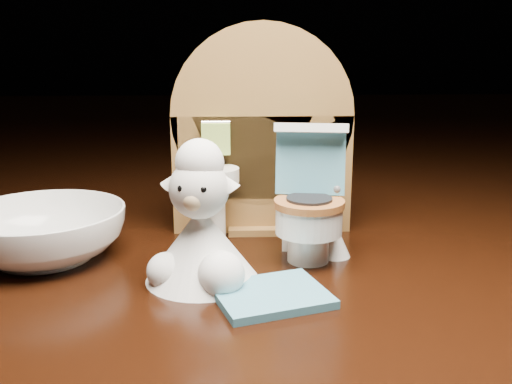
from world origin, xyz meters
TOP-DOWN VIEW (x-y plane):
  - backdrop_panel at (-0.00, 0.06)m, footprint 0.13×0.05m
  - toy_toilet at (0.03, 0.01)m, footprint 0.05×0.06m
  - bath_mat at (-0.00, -0.06)m, footprint 0.07×0.06m
  - toilet_brush at (0.04, 0.01)m, footprint 0.02×0.02m
  - plush_lamb at (-0.04, -0.03)m, footprint 0.07×0.07m
  - ceramic_bowl at (-0.14, 0.01)m, footprint 0.13×0.13m

SIDE VIEW (x-z plane):
  - bath_mat at x=0.00m, z-range 0.00..0.00m
  - toilet_brush at x=0.04m, z-range -0.01..0.04m
  - ceramic_bowl at x=-0.14m, z-range 0.00..0.03m
  - plush_lamb at x=-0.04m, z-range -0.01..0.07m
  - toy_toilet at x=0.03m, z-range -0.01..0.08m
  - backdrop_panel at x=0.00m, z-range -0.01..0.14m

